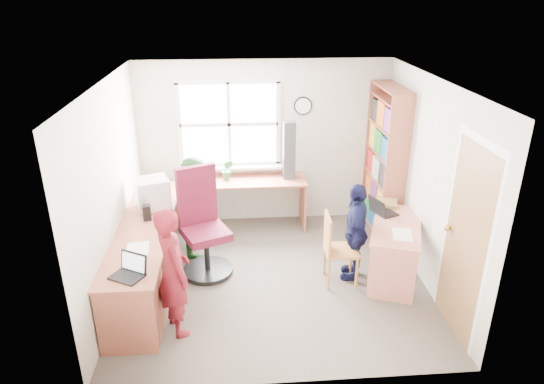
% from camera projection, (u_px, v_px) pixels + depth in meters
% --- Properties ---
extents(room, '(3.64, 3.44, 2.44)m').
position_uv_depth(room, '(274.00, 184.00, 5.56)').
color(room, '#4C433B').
rests_on(room, ground).
extents(l_desk, '(2.38, 2.95, 0.75)m').
position_uv_depth(l_desk, '(159.00, 263.00, 5.42)').
color(l_desk, '#A95A43').
rests_on(l_desk, ground).
extents(right_desk, '(0.93, 1.32, 0.69)m').
position_uv_depth(right_desk, '(395.00, 239.00, 5.85)').
color(right_desk, tan).
rests_on(right_desk, ground).
extents(bookshelf, '(0.30, 1.02, 2.10)m').
position_uv_depth(bookshelf, '(384.00, 165.00, 6.76)').
color(bookshelf, '#A95A43').
rests_on(bookshelf, ground).
extents(swivel_chair, '(0.82, 0.82, 1.34)m').
position_uv_depth(swivel_chair, '(203.00, 229.00, 5.92)').
color(swivel_chair, black).
rests_on(swivel_chair, ground).
extents(wooden_chair, '(0.39, 0.39, 0.89)m').
position_uv_depth(wooden_chair, '(336.00, 246.00, 5.71)').
color(wooden_chair, '#CD8544').
rests_on(wooden_chair, ground).
extents(crt_monitor, '(0.49, 0.46, 0.39)m').
position_uv_depth(crt_monitor, '(153.00, 193.00, 5.99)').
color(crt_monitor, white).
rests_on(crt_monitor, l_desk).
extents(laptop_left, '(0.39, 0.37, 0.21)m').
position_uv_depth(laptop_left, '(130.00, 271.00, 4.65)').
color(laptop_left, black).
rests_on(laptop_left, l_desk).
extents(laptop_right, '(0.37, 0.40, 0.22)m').
position_uv_depth(laptop_right, '(381.00, 210.00, 6.04)').
color(laptop_right, black).
rests_on(laptop_right, right_desk).
extents(speaker_a, '(0.11, 0.11, 0.19)m').
position_uv_depth(speaker_a, '(147.00, 212.00, 5.73)').
color(speaker_a, black).
rests_on(speaker_a, l_desk).
extents(speaker_b, '(0.10, 0.10, 0.16)m').
position_uv_depth(speaker_b, '(156.00, 193.00, 6.31)').
color(speaker_b, black).
rests_on(speaker_b, l_desk).
extents(cd_tower, '(0.18, 0.16, 0.83)m').
position_uv_depth(cd_tower, '(289.00, 150.00, 6.85)').
color(cd_tower, black).
rests_on(cd_tower, l_desk).
extents(game_box, '(0.35, 0.35, 0.06)m').
position_uv_depth(game_box, '(386.00, 203.00, 6.28)').
color(game_box, red).
rests_on(game_box, right_desk).
extents(paper_a, '(0.27, 0.35, 0.00)m').
position_uv_depth(paper_a, '(138.00, 249.00, 5.11)').
color(paper_a, white).
rests_on(paper_a, l_desk).
extents(paper_b, '(0.29, 0.35, 0.00)m').
position_uv_depth(paper_b, '(402.00, 235.00, 5.54)').
color(paper_b, white).
rests_on(paper_b, right_desk).
extents(potted_plant, '(0.19, 0.17, 0.30)m').
position_uv_depth(potted_plant, '(227.00, 170.00, 6.88)').
color(potted_plant, '#2A6937').
rests_on(potted_plant, l_desk).
extents(person_red, '(0.52, 0.60, 1.39)m').
position_uv_depth(person_red, '(173.00, 272.00, 4.82)').
color(person_red, maroon).
rests_on(person_red, ground).
extents(person_green, '(0.57, 0.70, 1.33)m').
position_uv_depth(person_green, '(196.00, 205.00, 6.35)').
color(person_green, '#28652F').
rests_on(person_green, ground).
extents(person_navy, '(0.48, 0.77, 1.23)m').
position_uv_depth(person_navy, '(355.00, 231.00, 5.77)').
color(person_navy, '#13153B').
rests_on(person_navy, ground).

